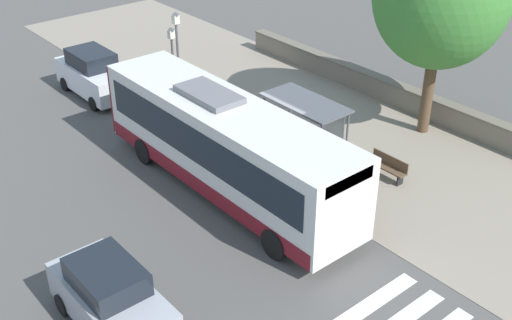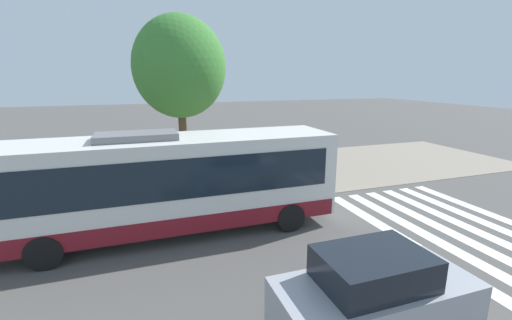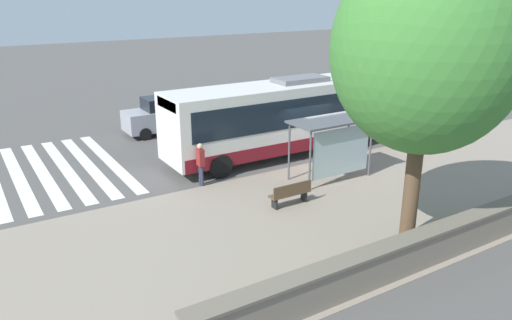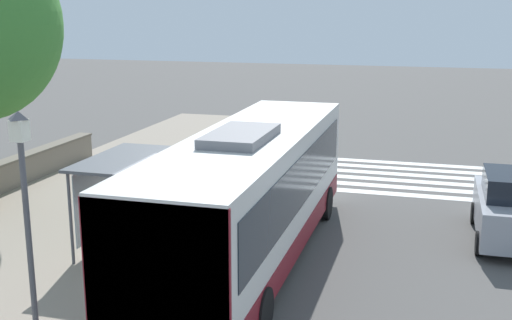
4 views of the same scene
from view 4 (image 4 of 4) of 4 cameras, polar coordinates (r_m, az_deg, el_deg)
name	(u,v)px [view 4 (image 4 of 4)]	position (r m, az deg, el deg)	size (l,w,h in m)	color
ground_plane	(183,260)	(16.70, -6.50, -8.84)	(120.00, 120.00, 0.00)	#514F4C
sidewalk_plaza	(30,243)	(18.78, -19.42, -6.97)	(9.00, 44.00, 0.02)	gray
crosswalk_stripes	(404,177)	(25.09, 13.03, -1.52)	(9.00, 5.25, 0.01)	silver
bus	(251,193)	(15.83, -0.45, -2.95)	(2.72, 11.39, 3.55)	silver
bus_shelter	(118,172)	(17.36, -12.19, -1.07)	(1.66, 3.39, 2.47)	#515459
pedestrian	(247,172)	(21.17, -0.81, -1.04)	(0.34, 0.23, 1.74)	#2D3347
bench	(128,195)	(20.88, -11.32, -3.09)	(0.40, 1.61, 0.88)	brown
street_lamp_near	(28,226)	(11.30, -19.64, -5.55)	(0.28, 0.28, 4.69)	#4C4C51
parked_car_far_lane	(511,208)	(18.92, 21.73, -4.01)	(1.88, 4.06, 1.96)	#9EA0A8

